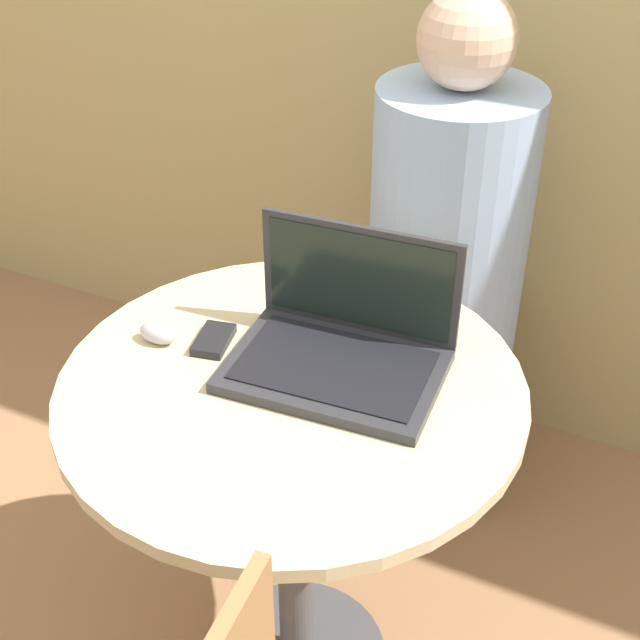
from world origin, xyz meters
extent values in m
cylinder|color=#4C4C51|center=(0.00, 0.00, 0.37)|extent=(0.07, 0.07, 0.70)
cylinder|color=beige|center=(0.00, 0.00, 0.74)|extent=(0.77, 0.77, 0.02)
cube|color=#2D2D33|center=(0.06, 0.05, 0.76)|extent=(0.36, 0.26, 0.02)
cube|color=black|center=(0.06, 0.05, 0.77)|extent=(0.32, 0.21, 0.00)
cube|color=#2D2D33|center=(0.05, 0.16, 0.87)|extent=(0.35, 0.03, 0.20)
cube|color=black|center=(0.05, 0.16, 0.87)|extent=(0.32, 0.02, 0.17)
cube|color=black|center=(-0.17, 0.04, 0.76)|extent=(0.07, 0.10, 0.02)
ellipsoid|color=#B2B2B7|center=(-0.26, 0.00, 0.77)|extent=(0.07, 0.04, 0.03)
cube|color=brown|center=(0.03, 0.76, 0.22)|extent=(0.40, 0.53, 0.43)
cylinder|color=#9EBCE5|center=(0.05, 0.64, 0.73)|extent=(0.34, 0.34, 0.60)
sphere|color=beige|center=(0.05, 0.64, 1.13)|extent=(0.19, 0.19, 0.19)
camera|label=1|loc=(0.53, -1.00, 1.66)|focal=50.00mm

